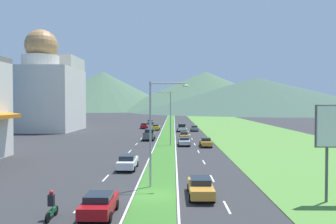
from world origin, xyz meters
The scene contains 47 objects.
ground_plane centered at (0.00, 0.00, 0.00)m, with size 600.00×600.00×0.00m, color #2D2D30.
grass_median centered at (0.00, 60.00, 0.03)m, with size 3.20×240.00×0.06m, color #387028.
grass_verge_right centered at (20.60, 60.00, 0.03)m, with size 24.00×240.00×0.06m, color #518438.
lane_dash_left_2 centered at (-5.10, -2.63, 0.01)m, with size 0.16×2.80×0.01m, color silver.
lane_dash_left_3 centered at (-5.10, 6.06, 0.01)m, with size 0.16×2.80×0.01m, color silver.
lane_dash_left_4 centered at (-5.10, 14.74, 0.01)m, with size 0.16×2.80×0.01m, color silver.
lane_dash_left_5 centered at (-5.10, 23.43, 0.01)m, with size 0.16×2.80×0.01m, color silver.
lane_dash_left_6 centered at (-5.10, 32.11, 0.01)m, with size 0.16×2.80×0.01m, color silver.
lane_dash_left_7 centered at (-5.10, 40.80, 0.01)m, with size 0.16×2.80×0.01m, color silver.
lane_dash_left_8 centered at (-5.10, 49.49, 0.01)m, with size 0.16×2.80×0.01m, color silver.
lane_dash_left_9 centered at (-5.10, 58.17, 0.01)m, with size 0.16×2.80×0.01m, color silver.
lane_dash_left_10 centered at (-5.10, 66.86, 0.01)m, with size 0.16×2.80×0.01m, color silver.
lane_dash_left_11 centered at (-5.10, 75.54, 0.01)m, with size 0.16×2.80×0.01m, color silver.
lane_dash_left_12 centered at (-5.10, 84.23, 0.01)m, with size 0.16×2.80×0.01m, color silver.
lane_dash_right_2 centered at (5.10, -2.63, 0.01)m, with size 0.16×2.80×0.01m, color silver.
lane_dash_right_3 centered at (5.10, 6.06, 0.01)m, with size 0.16×2.80×0.01m, color silver.
lane_dash_right_4 centered at (5.10, 14.74, 0.01)m, with size 0.16×2.80×0.01m, color silver.
lane_dash_right_5 centered at (5.10, 23.43, 0.01)m, with size 0.16×2.80×0.01m, color silver.
lane_dash_right_6 centered at (5.10, 32.11, 0.01)m, with size 0.16×2.80×0.01m, color silver.
lane_dash_right_7 centered at (5.10, 40.80, 0.01)m, with size 0.16×2.80×0.01m, color silver.
lane_dash_right_8 centered at (5.10, 49.49, 0.01)m, with size 0.16×2.80×0.01m, color silver.
lane_dash_right_9 centered at (5.10, 58.17, 0.01)m, with size 0.16×2.80×0.01m, color silver.
lane_dash_right_10 centered at (5.10, 66.86, 0.01)m, with size 0.16×2.80×0.01m, color silver.
lane_dash_right_11 centered at (5.10, 75.54, 0.01)m, with size 0.16×2.80×0.01m, color silver.
lane_dash_right_12 centered at (5.10, 84.23, 0.01)m, with size 0.16×2.80×0.01m, color silver.
edge_line_median_left centered at (-1.75, 60.00, 0.01)m, with size 0.16×240.00×0.01m, color silver.
edge_line_median_right centered at (1.75, 60.00, 0.01)m, with size 0.16×240.00×0.01m, color silver.
domed_building centered at (-33.00, 60.16, 9.83)m, with size 18.21×18.21×26.27m.
midrise_colored centered at (-36.43, 79.46, 10.87)m, with size 14.97×14.97×21.74m, color beige.
hill_far_left centered at (-65.65, 287.03, 18.49)m, with size 145.25×145.25×36.98m, color #47664C.
hill_far_center centered at (30.20, 273.52, 17.88)m, with size 167.21×167.21×35.75m, color #47664C.
hill_far_right centered at (68.03, 239.35, 13.72)m, with size 202.47×202.47×27.44m, color #3D5647.
street_lamp_near centered at (-0.17, 2.63, 5.24)m, with size 3.33×0.29×9.01m.
street_lamp_mid centered at (0.54, 30.33, 5.27)m, with size 3.14×0.42×9.11m.
car_0 centered at (3.22, 30.67, 0.70)m, with size 1.99×4.73×1.33m.
car_1 centered at (6.75, 59.18, 0.72)m, with size 1.86×4.30×1.40m.
car_2 centered at (-6.58, 87.79, 0.74)m, with size 1.98×4.30×1.42m.
car_3 centered at (-3.33, 62.21, 0.77)m, with size 1.97×4.43×1.50m.
car_4 centered at (-6.93, 67.50, 0.79)m, with size 1.95×4.57×1.55m.
car_5 centered at (3.48, 40.34, 0.74)m, with size 1.86×4.50×1.45m.
car_6 centered at (-3.58, 10.34, 0.80)m, with size 1.96×4.75×1.57m.
car_7 centered at (6.72, 28.98, 0.75)m, with size 1.88×4.08×1.47m.
car_8 centered at (3.49, -0.03, 0.74)m, with size 1.90×4.64×1.43m.
car_9 centered at (-3.33, -4.46, 0.75)m, with size 2.01×4.04×1.45m.
pickup_truck_0 centered at (3.44, 58.02, 0.98)m, with size 2.18×5.40×2.00m.
pickup_truck_1 centered at (-3.35, 38.99, 0.98)m, with size 2.18×5.40×2.00m.
motorcycle_rider centered at (-6.13, -5.14, 0.75)m, with size 0.36×2.00×1.80m.
Camera 1 is at (1.42, -25.19, 7.19)m, focal length 35.20 mm.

